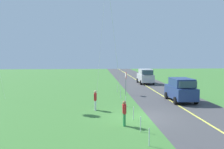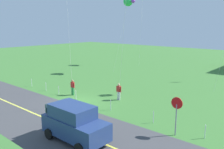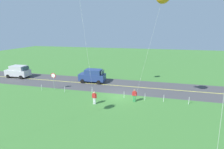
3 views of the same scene
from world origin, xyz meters
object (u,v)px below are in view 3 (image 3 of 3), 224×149
at_px(car_parked_east_far, 18,71).
at_px(person_adult_near, 134,95).
at_px(car_suv_foreground, 93,76).
at_px(person_adult_companion, 94,97).
at_px(stop_sign, 54,78).

height_order(car_parked_east_far, person_adult_near, car_parked_east_far).
height_order(car_suv_foreground, person_adult_companion, car_suv_foreground).
relative_size(stop_sign, person_adult_near, 1.60).
bearing_deg(person_adult_near, car_suv_foreground, -38.98).
bearing_deg(car_parked_east_far, car_suv_foreground, -178.36).
bearing_deg(person_adult_companion, stop_sign, -0.30).
bearing_deg(car_suv_foreground, stop_sign, 47.29).
xyz_separation_m(car_suv_foreground, person_adult_near, (-7.79, 6.34, -0.29)).
xyz_separation_m(person_adult_near, person_adult_companion, (4.61, 1.80, 0.00)).
distance_m(stop_sign, person_adult_companion, 8.35).
xyz_separation_m(car_suv_foreground, car_parked_east_far, (14.69, 0.42, 0.00)).
bearing_deg(car_suv_foreground, person_adult_companion, 111.34).
relative_size(car_parked_east_far, person_adult_near, 2.75).
height_order(stop_sign, person_adult_near, stop_sign).
bearing_deg(person_adult_companion, person_adult_near, -134.66).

